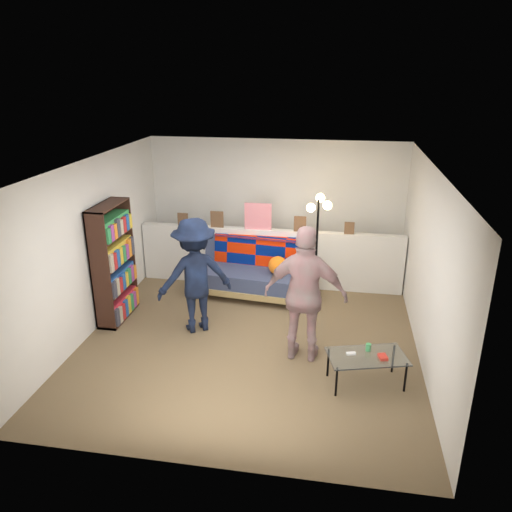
% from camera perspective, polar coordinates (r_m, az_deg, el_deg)
% --- Properties ---
extents(ground, '(5.00, 5.00, 0.00)m').
position_cam_1_polar(ground, '(7.10, -0.54, -9.08)').
color(ground, brown).
rests_on(ground, ground).
extents(room_shell, '(4.60, 5.05, 2.45)m').
position_cam_1_polar(room_shell, '(6.89, 0.10, 5.05)').
color(room_shell, silver).
rests_on(room_shell, ground).
extents(half_wall_ledge, '(4.45, 0.15, 1.00)m').
position_cam_1_polar(half_wall_ledge, '(8.50, 1.57, -0.18)').
color(half_wall_ledge, silver).
rests_on(half_wall_ledge, ground).
extents(ledge_decor, '(2.97, 0.02, 0.45)m').
position_cam_1_polar(ledge_decor, '(8.30, 0.05, 4.24)').
color(ledge_decor, brown).
rests_on(ledge_decor, half_wall_ledge).
extents(futon_sofa, '(1.97, 1.10, 0.81)m').
position_cam_1_polar(futon_sofa, '(8.21, -0.26, -1.86)').
color(futon_sofa, '#A4874F').
rests_on(futon_sofa, ground).
extents(bookshelf, '(0.29, 0.87, 1.75)m').
position_cam_1_polar(bookshelf, '(7.57, -15.95, -1.15)').
color(bookshelf, black).
rests_on(bookshelf, ground).
extents(coffee_table, '(1.01, 0.72, 0.47)m').
position_cam_1_polar(coffee_table, '(6.10, 12.61, -11.25)').
color(coffee_table, black).
rests_on(coffee_table, ground).
extents(floor_lamp, '(0.39, 0.30, 1.73)m').
position_cam_1_polar(floor_lamp, '(7.81, 7.12, 3.38)').
color(floor_lamp, black).
rests_on(floor_lamp, ground).
extents(person_left, '(1.23, 1.07, 1.65)m').
position_cam_1_polar(person_left, '(6.98, -7.00, -2.24)').
color(person_left, black).
rests_on(person_left, ground).
extents(person_right, '(1.07, 0.51, 1.78)m').
position_cam_1_polar(person_right, '(6.24, 5.67, -4.45)').
color(person_right, '#D68B91').
rests_on(person_right, ground).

